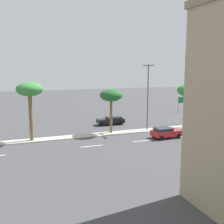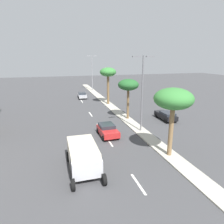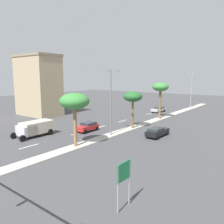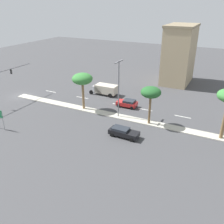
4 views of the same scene
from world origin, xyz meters
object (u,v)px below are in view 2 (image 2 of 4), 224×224
object	(u,v)px
palm_tree_right	(128,85)
street_lamp_outboard	(92,70)
sedan_black_outboard	(166,115)
sedan_red_inboard	(108,130)
palm_tree_center	(108,73)
box_truck	(84,157)
street_lamp_rear	(142,88)
palm_tree_outboard	(173,100)
sedan_silver_right	(82,95)

from	to	relation	value
palm_tree_right	street_lamp_outboard	size ratio (longest dim) A/B	0.63
sedan_black_outboard	sedan_red_inboard	size ratio (longest dim) A/B	1.16
palm_tree_center	sedan_black_outboard	xyz separation A→B (m)	(5.90, -13.03, -5.70)
box_truck	street_lamp_rear	bearing A→B (deg)	40.36
palm_tree_right	sedan_red_inboard	xyz separation A→B (m)	(-4.92, -5.97, -4.63)
palm_tree_outboard	box_truck	distance (m)	9.71
street_lamp_outboard	sedan_red_inboard	distance (m)	36.31
palm_tree_right	box_truck	world-z (taller)	palm_tree_right
sedan_silver_right	sedan_red_inboard	bearing A→B (deg)	-90.87
street_lamp_rear	sedan_black_outboard	distance (m)	8.56
palm_tree_right	sedan_black_outboard	distance (m)	7.59
palm_tree_center	street_lamp_outboard	world-z (taller)	street_lamp_outboard
palm_tree_right	palm_tree_center	bearing A→B (deg)	91.39
palm_tree_right	sedan_black_outboard	bearing A→B (deg)	-20.14
palm_tree_outboard	box_truck	bearing A→B (deg)	-178.49
street_lamp_rear	street_lamp_outboard	xyz separation A→B (m)	(0.21, 35.30, 0.15)
box_truck	street_lamp_outboard	bearing A→B (deg)	78.20
sedan_black_outboard	sedan_red_inboard	distance (m)	11.25
street_lamp_rear	sedan_red_inboard	distance (m)	6.86
street_lamp_outboard	box_truck	size ratio (longest dim) A/B	1.70
palm_tree_center	street_lamp_rear	distance (m)	16.64
sedan_red_inboard	sedan_silver_right	bearing A→B (deg)	89.13
sedan_black_outboard	street_lamp_outboard	bearing A→B (deg)	100.16
street_lamp_rear	box_truck	world-z (taller)	street_lamp_rear
palm_tree_right	street_lamp_rear	size ratio (longest dim) A/B	0.65
palm_tree_outboard	palm_tree_right	size ratio (longest dim) A/B	1.08
street_lamp_outboard	sedan_black_outboard	world-z (taller)	street_lamp_outboard
palm_tree_center	sedan_silver_right	xyz separation A→B (m)	(-4.27, 8.30, -5.74)
street_lamp_outboard	sedan_silver_right	world-z (taller)	street_lamp_outboard
palm_tree_outboard	sedan_red_inboard	xyz separation A→B (m)	(-4.57, 6.87, -4.96)
palm_tree_center	sedan_red_inboard	world-z (taller)	palm_tree_center
palm_tree_outboard	street_lamp_rear	bearing A→B (deg)	89.25
palm_tree_outboard	sedan_red_inboard	world-z (taller)	palm_tree_outboard
street_lamp_outboard	sedan_silver_right	bearing A→B (deg)	-113.42
sedan_black_outboard	palm_tree_right	bearing A→B (deg)	159.86
street_lamp_outboard	sedan_red_inboard	bearing A→B (deg)	-97.80
palm_tree_right	palm_tree_center	xyz separation A→B (m)	(-0.27, 10.97, 1.05)
street_lamp_rear	box_truck	distance (m)	12.30
sedan_red_inboard	street_lamp_rear	bearing A→B (deg)	3.73
palm_tree_outboard	sedan_black_outboard	xyz separation A→B (m)	(5.99, 10.77, -4.99)
street_lamp_outboard	palm_tree_center	bearing A→B (deg)	-90.68
palm_tree_outboard	street_lamp_rear	xyz separation A→B (m)	(0.09, 7.17, 0.07)
sedan_red_inboard	box_truck	xyz separation A→B (m)	(-4.04, -7.09, 0.48)
palm_tree_center	street_lamp_rear	bearing A→B (deg)	-89.97
sedan_silver_right	palm_tree_center	bearing A→B (deg)	-62.77
sedan_black_outboard	box_truck	xyz separation A→B (m)	(-14.60, -10.99, 0.50)
palm_tree_center	sedan_black_outboard	world-z (taller)	palm_tree_center
sedan_black_outboard	palm_tree_center	bearing A→B (deg)	114.36
sedan_black_outboard	sedan_red_inboard	bearing A→B (deg)	-159.71
palm_tree_right	sedan_silver_right	size ratio (longest dim) A/B	1.44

